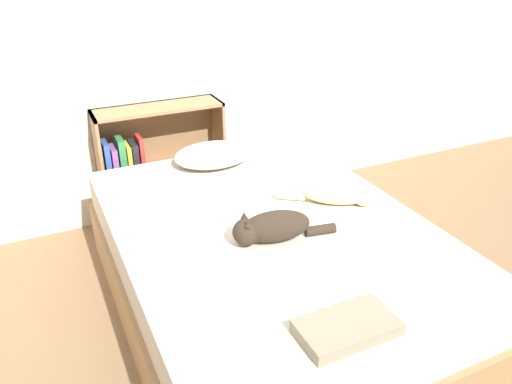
% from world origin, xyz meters
% --- Properties ---
extents(ground_plane, '(8.00, 8.00, 0.00)m').
position_xyz_m(ground_plane, '(0.00, 0.00, 0.00)').
color(ground_plane, '#846647').
extents(wall_back, '(8.00, 0.06, 2.50)m').
position_xyz_m(wall_back, '(0.00, 1.39, 1.25)').
color(wall_back, silver).
rests_on(wall_back, ground_plane).
extents(bed, '(1.52, 2.05, 0.56)m').
position_xyz_m(bed, '(0.00, 0.00, 0.28)').
color(bed, '#99754C').
rests_on(bed, ground_plane).
extents(pillow, '(0.49, 0.37, 0.12)m').
position_xyz_m(pillow, '(0.01, 0.81, 0.62)').
color(pillow, beige).
rests_on(pillow, bed).
extents(cat_light, '(0.46, 0.36, 0.13)m').
position_xyz_m(cat_light, '(0.42, 0.02, 0.62)').
color(cat_light, beige).
rests_on(cat_light, bed).
extents(cat_dark, '(0.50, 0.19, 0.16)m').
position_xyz_m(cat_dark, '(-0.07, -0.16, 0.64)').
color(cat_dark, '#33281E').
rests_on(cat_dark, bed).
extents(bookshelf, '(0.85, 0.26, 0.85)m').
position_xyz_m(bookshelf, '(-0.26, 1.25, 0.45)').
color(bookshelf, '#8E6B47').
rests_on(bookshelf, ground_plane).
extents(blanket_fold, '(0.36, 0.20, 0.05)m').
position_xyz_m(blanket_fold, '(-0.10, -0.83, 0.59)').
color(blanket_fold, gray).
rests_on(blanket_fold, bed).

